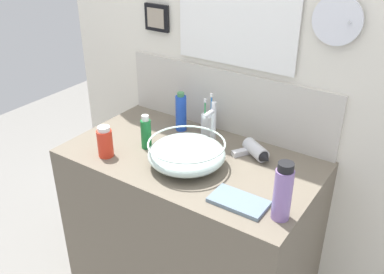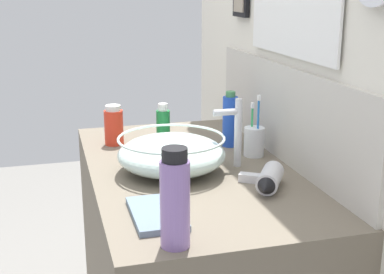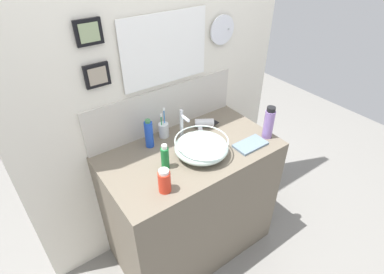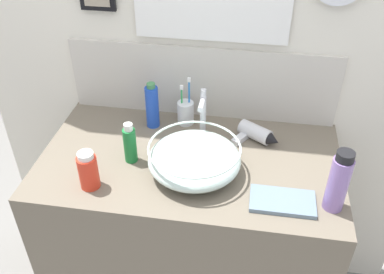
{
  "view_description": "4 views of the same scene",
  "coord_description": "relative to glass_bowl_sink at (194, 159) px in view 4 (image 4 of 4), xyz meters",
  "views": [
    {
      "loc": [
        0.91,
        -1.34,
        1.9
      ],
      "look_at": [
        0.01,
        0.0,
        1.03
      ],
      "focal_mm": 40.0,
      "sensor_mm": 36.0,
      "label": 1
    },
    {
      "loc": [
        1.53,
        -0.42,
        1.48
      ],
      "look_at": [
        0.01,
        0.0,
        1.03
      ],
      "focal_mm": 50.0,
      "sensor_mm": 36.0,
      "label": 2
    },
    {
      "loc": [
        -0.86,
        -1.21,
        2.09
      ],
      "look_at": [
        0.01,
        0.0,
        1.03
      ],
      "focal_mm": 28.0,
      "sensor_mm": 36.0,
      "label": 3
    },
    {
      "loc": [
        0.21,
        -1.22,
        1.94
      ],
      "look_at": [
        0.01,
        0.0,
        1.03
      ],
      "focal_mm": 40.0,
      "sensor_mm": 36.0,
      "label": 4
    }
  ],
  "objects": [
    {
      "name": "glass_bowl_sink",
      "position": [
        0.0,
        0.0,
        0.0
      ],
      "size": [
        0.33,
        0.33,
        0.11
      ],
      "color": "silver",
      "rests_on": "vanity_counter"
    },
    {
      "name": "faucet",
      "position": [
        -0.0,
        0.2,
        0.06
      ],
      "size": [
        0.02,
        0.09,
        0.22
      ],
      "color": "silver",
      "rests_on": "vanity_counter"
    },
    {
      "name": "lotion_bottle",
      "position": [
        0.47,
        -0.1,
        0.05
      ],
      "size": [
        0.07,
        0.07,
        0.22
      ],
      "color": "#8C6BB2",
      "rests_on": "vanity_counter"
    },
    {
      "name": "back_panel",
      "position": [
        -0.03,
        0.41,
        0.21
      ],
      "size": [
        1.93,
        0.09,
        2.41
      ],
      "color": "silver",
      "rests_on": "ground"
    },
    {
      "name": "shampoo_bottle",
      "position": [
        -0.24,
        0.03,
        0.02
      ],
      "size": [
        0.05,
        0.05,
        0.16
      ],
      "color": "#197233",
      "rests_on": "vanity_counter"
    },
    {
      "name": "spray_bottle",
      "position": [
        -0.34,
        -0.13,
        0.01
      ],
      "size": [
        0.07,
        0.07,
        0.14
      ],
      "color": "red",
      "rests_on": "vanity_counter"
    },
    {
      "name": "hair_drier",
      "position": [
        0.21,
        0.23,
        -0.03
      ],
      "size": [
        0.2,
        0.14,
        0.06
      ],
      "color": "silver",
      "rests_on": "vanity_counter"
    },
    {
      "name": "hand_towel",
      "position": [
        0.31,
        -0.11,
        -0.05
      ],
      "size": [
        0.21,
        0.12,
        0.02
      ],
      "primitive_type": "cube",
      "color": "slate",
      "rests_on": "vanity_counter"
    },
    {
      "name": "soap_dispenser",
      "position": [
        -0.21,
        0.26,
        0.03
      ],
      "size": [
        0.05,
        0.05,
        0.2
      ],
      "color": "blue",
      "rests_on": "vanity_counter"
    },
    {
      "name": "vanity_counter",
      "position": [
        -0.03,
        0.07,
        -0.52
      ],
      "size": [
        1.12,
        0.63,
        0.93
      ],
      "primitive_type": "cube",
      "color": "#6B6051",
      "rests_on": "ground"
    },
    {
      "name": "toothbrush_cup",
      "position": [
        -0.08,
        0.3,
        -0.01
      ],
      "size": [
        0.07,
        0.07,
        0.21
      ],
      "color": "silver",
      "rests_on": "vanity_counter"
    }
  ]
}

